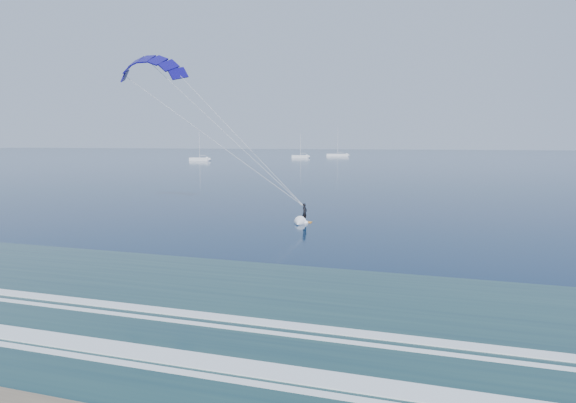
% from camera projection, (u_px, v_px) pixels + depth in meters
% --- Properties ---
extents(kitesurfer_rig, '(19.81, 4.13, 16.13)m').
position_uv_depth(kitesurfer_rig, '(220.00, 128.00, 46.22)').
color(kitesurfer_rig, orange).
rests_on(kitesurfer_rig, ground).
extents(sailboat_0, '(7.67, 2.40, 10.57)m').
position_uv_depth(sailboat_0, '(200.00, 159.00, 189.89)').
color(sailboat_0, white).
rests_on(sailboat_0, ground).
extents(sailboat_1, '(7.34, 2.40, 10.27)m').
position_uv_depth(sailboat_1, '(301.00, 156.00, 223.26)').
color(sailboat_1, white).
rests_on(sailboat_1, ground).
extents(sailboat_2, '(10.39, 2.40, 13.78)m').
position_uv_depth(sailboat_2, '(338.00, 155.00, 247.10)').
color(sailboat_2, white).
rests_on(sailboat_2, ground).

